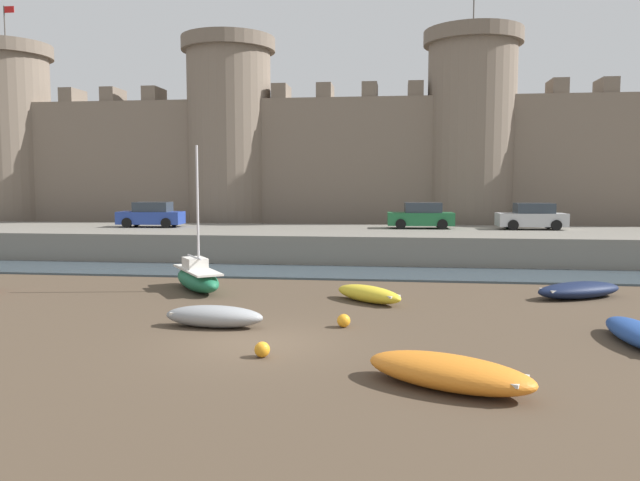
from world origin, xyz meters
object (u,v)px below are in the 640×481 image
object	(u,v)px
rowboat_foreground_left	(214,316)
rowboat_foreground_centre	(369,294)
car_quay_centre_west	(532,217)
rowboat_foreground_right	(579,290)
sailboat_near_channel_left	(197,277)
car_quay_west	(421,216)
car_quay_centre_east	(151,215)
rowboat_midflat_centre	(638,333)
rowboat_midflat_right	(449,371)
mooring_buoy_mid_mud	(262,350)
mooring_buoy_near_shore	(344,321)

from	to	relation	value
rowboat_foreground_left	rowboat_foreground_centre	bearing A→B (deg)	45.60
car_quay_centre_west	rowboat_foreground_right	bearing A→B (deg)	-94.35
sailboat_near_channel_left	car_quay_west	size ratio (longest dim) A/B	1.45
car_quay_centre_east	rowboat_foreground_right	bearing A→B (deg)	-30.33
rowboat_midflat_centre	rowboat_midflat_right	bearing A→B (deg)	-140.93
sailboat_near_channel_left	mooring_buoy_mid_mud	world-z (taller)	sailboat_near_channel_left
mooring_buoy_mid_mud	car_quay_centre_east	distance (m)	26.31
mooring_buoy_mid_mud	car_quay_centre_west	size ratio (longest dim) A/B	0.10
rowboat_foreground_right	car_quay_west	xyz separation A→B (m)	(-5.64, 14.38, 2.08)
rowboat_midflat_right	mooring_buoy_mid_mud	world-z (taller)	rowboat_midflat_right
rowboat_foreground_left	sailboat_near_channel_left	xyz separation A→B (m)	(-2.65, 6.40, 0.20)
rowboat_foreground_left	sailboat_near_channel_left	size ratio (longest dim) A/B	0.53
rowboat_foreground_right	rowboat_midflat_right	bearing A→B (deg)	-117.13
rowboat_midflat_right	rowboat_foreground_left	xyz separation A→B (m)	(-6.84, 5.01, -0.02)
rowboat_midflat_centre	mooring_buoy_near_shore	xyz separation A→B (m)	(-8.38, 0.98, -0.10)
sailboat_near_channel_left	car_quay_centre_east	world-z (taller)	sailboat_near_channel_left
rowboat_midflat_right	mooring_buoy_mid_mud	distance (m)	4.98
mooring_buoy_near_shore	mooring_buoy_mid_mud	size ratio (longest dim) A/B	1.03
sailboat_near_channel_left	car_quay_centre_east	size ratio (longest dim) A/B	1.45
mooring_buoy_near_shore	car_quay_centre_west	bearing A→B (deg)	64.33
rowboat_midflat_centre	sailboat_near_channel_left	distance (m)	16.56
sailboat_near_channel_left	car_quay_centre_west	bearing A→B (deg)	41.36
rowboat_foreground_centre	mooring_buoy_near_shore	world-z (taller)	rowboat_foreground_centre
mooring_buoy_near_shore	car_quay_centre_east	bearing A→B (deg)	126.10
sailboat_near_channel_left	mooring_buoy_near_shore	xyz separation A→B (m)	(6.68, -5.90, -0.35)
sailboat_near_channel_left	car_quay_centre_west	size ratio (longest dim) A/B	1.45
rowboat_foreground_centre	mooring_buoy_near_shore	bearing A→B (deg)	-97.81
car_quay_centre_west	rowboat_midflat_centre	bearing A→B (deg)	-93.86
rowboat_midflat_centre	rowboat_foreground_right	xyz separation A→B (m)	(0.35, 7.04, 0.02)
rowboat_midflat_right	car_quay_centre_east	size ratio (longest dim) A/B	0.99
mooring_buoy_mid_mud	car_quay_west	world-z (taller)	car_quay_west
rowboat_foreground_left	car_quay_west	bearing A→B (deg)	71.20
rowboat_midflat_centre	sailboat_near_channel_left	bearing A→B (deg)	155.45
rowboat_foreground_left	rowboat_midflat_centre	world-z (taller)	rowboat_foreground_left
sailboat_near_channel_left	rowboat_foreground_right	bearing A→B (deg)	0.60
mooring_buoy_mid_mud	rowboat_midflat_centre	bearing A→B (deg)	14.53
car_quay_west	sailboat_near_channel_left	bearing A→B (deg)	-123.91
rowboat_foreground_right	mooring_buoy_mid_mud	distance (m)	14.31
sailboat_near_channel_left	mooring_buoy_near_shore	size ratio (longest dim) A/B	14.39
car_quay_centre_east	car_quay_centre_west	bearing A→B (deg)	2.27
rowboat_midflat_right	car_quay_centre_east	world-z (taller)	car_quay_centre_east
rowboat_midflat_right	car_quay_west	world-z (taller)	car_quay_west
rowboat_midflat_right	rowboat_foreground_centre	bearing A→B (deg)	102.86
car_quay_centre_west	car_quay_west	distance (m)	6.73
mooring_buoy_near_shore	mooring_buoy_mid_mud	xyz separation A→B (m)	(-1.81, -3.62, -0.01)
mooring_buoy_mid_mud	car_quay_centre_east	size ratio (longest dim) A/B	0.10
rowboat_foreground_centre	car_quay_centre_east	bearing A→B (deg)	134.09
rowboat_foreground_right	car_quay_centre_west	distance (m)	14.56
rowboat_midflat_right	sailboat_near_channel_left	distance (m)	14.84
rowboat_midflat_centre	car_quay_west	world-z (taller)	car_quay_west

